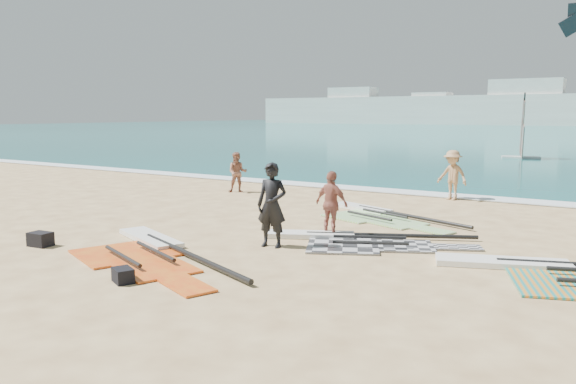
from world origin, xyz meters
The scene contains 14 objects.
ground centered at (0.00, 0.00, 0.00)m, with size 300.00×300.00×0.00m, color #DABD80.
surf_line centered at (0.00, 12.30, 0.00)m, with size 300.00×1.20×0.04m, color white.
far_town centered at (-15.72, 150.00, 4.49)m, with size 160.00×8.00×12.00m.
rig_grey centered at (0.86, 3.31, 0.05)m, with size 5.29×3.47×0.20m.
rig_green centered at (-0.07, 6.92, 0.05)m, with size 5.16×3.22×0.20m.
rig_orange centered at (5.86, 2.99, 0.05)m, with size 6.47×3.78×0.20m.
rig_red centered at (-2.54, -0.13, 0.05)m, with size 5.69×3.64×0.20m.
gear_bag_near centered at (-5.27, -1.05, 0.17)m, with size 0.53×0.38×0.34m, color black.
gear_bag_far centered at (-1.32, -2.00, 0.14)m, with size 0.45×0.32×0.27m, color black.
person_wetsuit centered at (-0.53, 1.86, 1.01)m, with size 0.74×0.48×2.02m, color black.
beachgoer_left centered at (-6.92, 8.87, 0.81)m, with size 0.79×0.61×1.62m, color #A06650.
beachgoer_mid centered at (0.96, 11.50, 0.92)m, with size 1.18×0.68×1.83m, color tan.
beachgoer_back centered at (0.10, 3.68, 0.85)m, with size 0.99×0.41×1.70m, color #AA614E.
windsurfer_left centered at (-0.38, 32.91, 1.33)m, with size 2.63×3.03×4.62m.
Camera 1 is at (6.78, -8.98, 3.16)m, focal length 35.00 mm.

